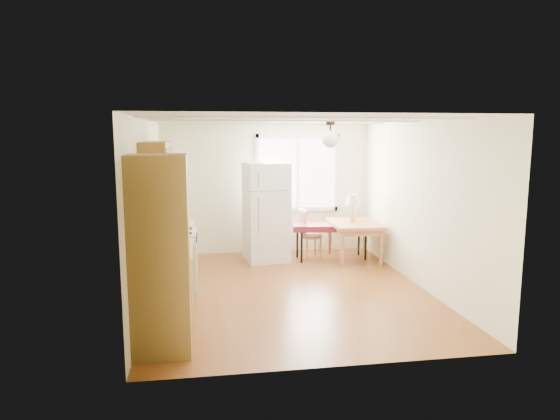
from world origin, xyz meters
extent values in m
cube|color=#603013|center=(0.00, 0.00, 0.00)|extent=(4.60, 5.60, 0.12)
cube|color=white|center=(0.00, 0.00, 2.50)|extent=(4.60, 5.60, 0.12)
cube|color=#F5F5C4|center=(0.00, 2.50, 1.25)|extent=(4.60, 0.10, 2.50)
cube|color=#F5F5C4|center=(0.00, -2.50, 1.25)|extent=(4.60, 0.10, 2.50)
cube|color=#F5F5C4|center=(-2.00, 0.00, 1.25)|extent=(0.10, 5.60, 2.50)
cube|color=#F5F5C4|center=(2.00, 0.00, 1.25)|extent=(0.10, 5.60, 2.50)
cube|color=brown|center=(-1.70, -1.85, 1.05)|extent=(0.60, 0.60, 2.10)
cube|color=brown|center=(-1.70, -0.85, 0.43)|extent=(0.60, 1.10, 0.86)
cube|color=tan|center=(-1.69, -0.85, 0.88)|extent=(0.62, 1.14, 0.04)
cube|color=silver|center=(-1.68, 0.20, 0.45)|extent=(0.65, 0.76, 0.90)
cube|color=brown|center=(-1.70, 0.95, 0.43)|extent=(0.60, 0.60, 0.86)
cube|color=brown|center=(-1.83, -0.15, 1.85)|extent=(0.33, 1.60, 0.70)
cube|color=white|center=(0.60, 2.48, 1.55)|extent=(1.50, 0.02, 1.35)
cylinder|color=black|center=(0.70, 0.40, 2.46)|extent=(0.14, 0.14, 0.06)
cylinder|color=black|center=(0.70, 0.40, 2.36)|extent=(0.03, 0.03, 0.16)
sphere|color=white|center=(0.70, 0.40, 2.22)|extent=(0.26, 0.26, 0.26)
cube|color=silver|center=(-0.10, 1.85, 0.90)|extent=(0.83, 0.83, 1.80)
cube|color=gray|center=(-0.10, 1.48, 1.32)|extent=(0.74, 0.02, 0.02)
cube|color=gray|center=(-0.28, 1.47, 1.08)|extent=(0.03, 0.03, 1.08)
cube|color=#5A1520|center=(1.10, 1.74, 0.60)|extent=(1.49, 0.72, 0.11)
cylinder|color=black|center=(0.50, 1.54, 0.27)|extent=(0.04, 0.04, 0.55)
cylinder|color=black|center=(1.70, 1.54, 0.27)|extent=(0.04, 0.04, 0.55)
cylinder|color=black|center=(0.50, 1.94, 0.27)|extent=(0.04, 0.04, 0.55)
cylinder|color=black|center=(1.70, 1.94, 0.27)|extent=(0.04, 0.04, 0.55)
cube|color=#A4603F|center=(1.50, 1.60, 0.68)|extent=(0.89, 1.16, 0.06)
cube|color=#A4603F|center=(1.50, 1.60, 0.60)|extent=(0.78, 1.05, 0.10)
cylinder|color=#A4603F|center=(1.13, 1.12, 0.32)|extent=(0.07, 0.07, 0.65)
cylinder|color=#A4603F|center=(1.84, 1.09, 0.32)|extent=(0.07, 0.07, 0.65)
cylinder|color=#A4603F|center=(1.16, 2.11, 0.32)|extent=(0.07, 0.07, 0.65)
cylinder|color=#A4603F|center=(1.87, 2.08, 0.32)|extent=(0.07, 0.07, 0.65)
cylinder|color=#A4603F|center=(0.76, 1.90, 0.41)|extent=(0.40, 0.40, 0.05)
cylinder|color=#A4603F|center=(0.64, 1.75, 0.20)|extent=(0.04, 0.04, 0.41)
cylinder|color=#A4603F|center=(0.91, 1.79, 0.20)|extent=(0.04, 0.04, 0.41)
cylinder|color=#A4603F|center=(0.60, 2.01, 0.20)|extent=(0.04, 0.04, 0.41)
cylinder|color=#A4603F|center=(0.87, 2.05, 0.20)|extent=(0.04, 0.04, 0.41)
cylinder|color=gold|center=(1.47, 1.62, 0.76)|extent=(0.14, 0.14, 0.12)
cylinder|color=gold|center=(1.47, 1.62, 0.92)|extent=(0.02, 0.02, 0.20)
cone|color=silver|center=(1.47, 1.62, 1.12)|extent=(0.29, 0.29, 0.20)
cube|color=black|center=(-1.72, -1.18, 0.94)|extent=(0.20, 0.23, 0.07)
cube|color=black|center=(-1.72, -1.26, 1.10)|extent=(0.17, 0.09, 0.26)
cylinder|color=black|center=(-1.72, -1.14, 1.03)|extent=(0.13, 0.13, 0.11)
cylinder|color=red|center=(-1.82, -0.67, 0.98)|extent=(0.12, 0.12, 0.17)
sphere|color=red|center=(-1.82, -0.67, 1.09)|extent=(0.06, 0.06, 0.06)
camera|label=1|loc=(-1.26, -7.04, 2.31)|focal=32.00mm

